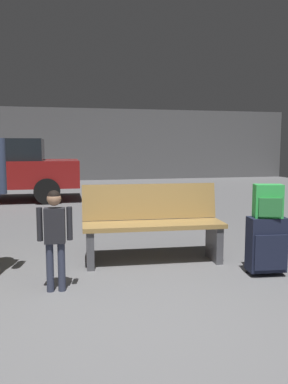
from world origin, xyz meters
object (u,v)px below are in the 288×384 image
at_px(backpack_bright, 268,201).
at_px(child, 55,230).
at_px(bench, 153,224).
at_px(suitcase, 267,245).

xyz_separation_m(backpack_bright, child, (-2.12, 0.02, -0.19)).
relative_size(bench, child, 1.74).
bearing_deg(bench, child, -146.55).
distance_m(bench, suitcase, 1.27).
bearing_deg(bench, backpack_bright, -36.02).
xyz_separation_m(bench, backpack_bright, (1.02, -0.74, 0.33)).
relative_size(backpack_bright, child, 0.36).
height_order(backpack_bright, child, backpack_bright).
xyz_separation_m(bench, suitcase, (1.03, -0.74, -0.12)).
distance_m(backpack_bright, child, 2.13).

